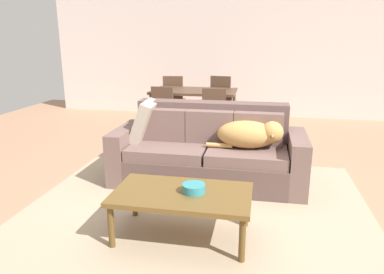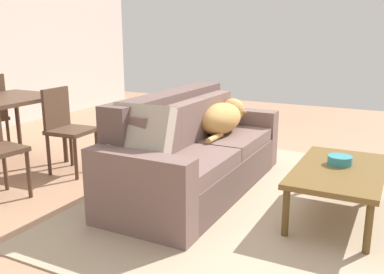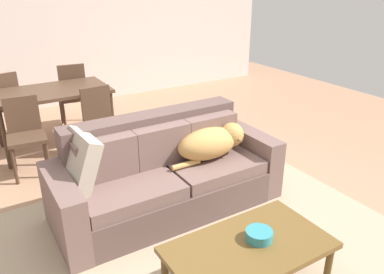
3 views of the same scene
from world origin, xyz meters
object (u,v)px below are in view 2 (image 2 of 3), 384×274
dog_on_left_cushion (223,117)px  throw_pillow_by_left_arm (140,137)px  coffee_table (339,173)px  bowl_on_coffee_table (340,160)px  couch (193,153)px  dining_chair_near_right (66,126)px

dog_on_left_cushion → throw_pillow_by_left_arm: size_ratio=1.72×
dog_on_left_cushion → throw_pillow_by_left_arm: (-1.24, 0.13, 0.06)m
coffee_table → bowl_on_coffee_table: 0.12m
throw_pillow_by_left_arm → coffee_table: size_ratio=0.43×
coffee_table → bowl_on_coffee_table: bearing=9.2°
couch → dog_on_left_cushion: couch is taller
couch → dining_chair_near_right: bearing=95.6°
throw_pillow_by_left_arm → couch: bearing=-3.2°
couch → dog_on_left_cushion: bearing=-10.7°
couch → dog_on_left_cushion: size_ratio=2.61×
dog_on_left_cushion → bowl_on_coffee_table: (-0.41, -1.17, -0.16)m
bowl_on_coffee_table → dining_chair_near_right: 2.65m
dog_on_left_cushion → dining_chair_near_right: size_ratio=0.94×
coffee_table → couch: bearing=88.6°
coffee_table → bowl_on_coffee_table: size_ratio=5.95×
dog_on_left_cushion → throw_pillow_by_left_arm: 1.25m
couch → throw_pillow_by_left_arm: (-0.77, 0.04, 0.32)m
bowl_on_coffee_table → dog_on_left_cushion: bearing=70.9°
couch → bowl_on_coffee_table: couch is taller
couch → coffee_table: 1.27m
bowl_on_coffee_table → dining_chair_near_right: dining_chair_near_right is taller
bowl_on_coffee_table → dining_chair_near_right: (-0.20, 2.64, 0.05)m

